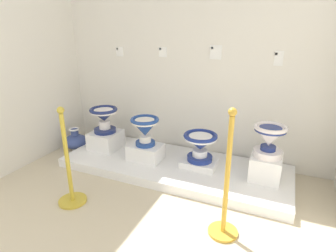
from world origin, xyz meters
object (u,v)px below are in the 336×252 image
info_placard_second (163,52)px  stanchion_post_near_right (226,198)px  info_placard_fourth (279,58)px  info_placard_third (216,52)px  antique_toilet_slender_white (200,143)px  info_placard_first (120,52)px  plinth_block_central_ornate (265,167)px  antique_toilet_central_ornate (269,138)px  decorative_vase_corner (76,141)px  antique_toilet_leftmost (145,128)px  plinth_block_leftmost (146,152)px  plinth_block_slender_white (199,163)px  stanchion_post_near_left (70,177)px  plinth_block_squat_floral (106,140)px  antique_toilet_squat_floral (104,116)px

info_placard_second → stanchion_post_near_right: info_placard_second is taller
info_placard_fourth → info_placard_third: bearing=180.0°
antique_toilet_slender_white → info_placard_second: info_placard_second is taller
info_placard_first → info_placard_second: info_placard_second is taller
plinth_block_central_ornate → info_placard_fourth: bearing=93.5°
info_placard_second → info_placard_third: (0.66, 0.00, 0.02)m
antique_toilet_central_ornate → decorative_vase_corner: (-2.47, -0.05, -0.43)m
info_placard_first → stanchion_post_near_right: 2.40m
antique_toilet_leftmost → plinth_block_leftmost: bearing=0.0°
info_placard_third → antique_toilet_slender_white: bearing=-90.4°
plinth_block_slender_white → plinth_block_central_ornate: size_ratio=1.19×
plinth_block_slender_white → info_placard_second: bearing=145.4°
stanchion_post_near_left → antique_toilet_slender_white: bearing=46.3°
info_placard_first → info_placard_second: (0.63, 0.00, 0.02)m
antique_toilet_slender_white → plinth_block_central_ornate: size_ratio=1.15×
info_placard_second → plinth_block_squat_floral: bearing=-143.3°
decorative_vase_corner → stanchion_post_near_right: bearing=-20.2°
antique_toilet_slender_white → info_placard_second: size_ratio=3.15×
antique_toilet_central_ornate → info_placard_second: bearing=162.0°
info_placard_second → info_placard_third: 0.66m
plinth_block_slender_white → stanchion_post_near_right: bearing=-61.0°
plinth_block_leftmost → plinth_block_central_ornate: plinth_block_central_ornate is taller
stanchion_post_near_right → antique_toilet_leftmost: bearing=145.5°
antique_toilet_squat_floral → plinth_block_slender_white: size_ratio=0.89×
plinth_block_squat_floral → info_placard_first: size_ratio=3.13×
plinth_block_leftmost → stanchion_post_near_left: 0.98m
stanchion_post_near_right → plinth_block_leftmost: bearing=145.5°
plinth_block_slender_white → info_placard_third: info_placard_third is taller
plinth_block_central_ornate → decorative_vase_corner: (-2.47, -0.05, -0.10)m
plinth_block_slender_white → antique_toilet_slender_white: size_ratio=1.04×
plinth_block_leftmost → antique_toilet_slender_white: antique_toilet_slender_white is taller
plinth_block_squat_floral → decorative_vase_corner: (-0.48, -0.03, -0.08)m
info_placard_first → info_placard_second: 0.63m
plinth_block_slender_white → stanchion_post_near_right: 1.00m
info_placard_third → decorative_vase_corner: (-1.76, -0.49, -1.20)m
info_placard_first → plinth_block_squat_floral: bearing=-88.5°
info_placard_second → decorative_vase_corner: 1.69m
stanchion_post_near_right → info_placard_fourth: bearing=81.1°
plinth_block_leftmost → decorative_vase_corner: (-1.11, 0.05, -0.06)m
plinth_block_central_ornate → decorative_vase_corner: bearing=-178.9°
antique_toilet_central_ornate → stanchion_post_near_left: stanchion_post_near_left is taller
antique_toilet_squat_floral → antique_toilet_central_ornate: antique_toilet_central_ornate is taller
info_placard_second → info_placard_fourth: size_ratio=0.78×
antique_toilet_leftmost → info_placard_first: bearing=139.9°
plinth_block_leftmost → plinth_block_slender_white: plinth_block_leftmost is taller
plinth_block_leftmost → info_placard_second: (-0.01, 0.54, 1.12)m
info_placard_second → stanchion_post_near_left: info_placard_second is taller
plinth_block_squat_floral → info_placard_second: bearing=36.7°
antique_toilet_slender_white → info_placard_first: 1.64m
plinth_block_squat_floral → antique_toilet_central_ornate: antique_toilet_central_ornate is taller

